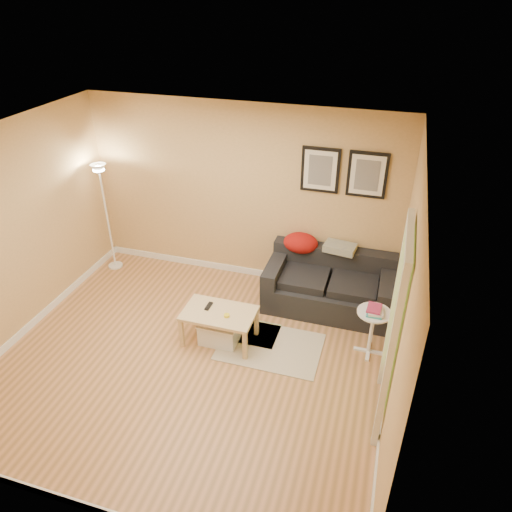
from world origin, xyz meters
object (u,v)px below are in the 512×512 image
at_px(sofa, 329,283).
at_px(floor_lamp, 108,221).
at_px(side_table, 371,332).
at_px(book_stack, 375,310).
at_px(storage_bin, 220,331).
at_px(coffee_table, 220,326).

height_order(sofa, floor_lamp, floor_lamp).
xyz_separation_m(side_table, book_stack, (0.00, -0.01, 0.34)).
distance_m(storage_bin, book_stack, 1.90).
xyz_separation_m(sofa, side_table, (0.64, -0.79, -0.07)).
height_order(sofa, side_table, sofa).
distance_m(sofa, storage_bin, 1.64).
bearing_deg(side_table, floor_lamp, 168.05).
xyz_separation_m(book_stack, floor_lamp, (-4.02, 0.87, 0.15)).
bearing_deg(floor_lamp, sofa, -1.03).
xyz_separation_m(coffee_table, side_table, (1.81, 0.32, 0.09)).
bearing_deg(sofa, book_stack, -51.47).
relative_size(book_stack, floor_lamp, 0.14).
bearing_deg(storage_bin, side_table, 10.48).
distance_m(sofa, book_stack, 1.06).
relative_size(storage_bin, book_stack, 2.05).
xyz_separation_m(coffee_table, book_stack, (1.81, 0.31, 0.43)).
bearing_deg(sofa, side_table, -50.98).
height_order(coffee_table, storage_bin, coffee_table).
distance_m(coffee_table, floor_lamp, 2.57).
bearing_deg(sofa, floor_lamp, 178.97).
bearing_deg(side_table, sofa, 129.02).
relative_size(sofa, coffee_table, 1.92).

